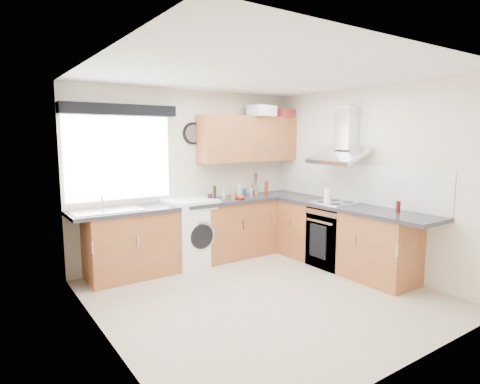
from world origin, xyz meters
TOP-DOWN VIEW (x-y plane):
  - ground_plane at (0.00, 0.00)m, footprint 3.60×3.60m
  - ceiling at (0.00, 0.00)m, footprint 3.60×3.60m
  - wall_back at (0.00, 1.80)m, footprint 3.60×0.02m
  - wall_front at (0.00, -1.80)m, footprint 3.60×0.02m
  - wall_left at (-1.80, 0.00)m, footprint 0.02×3.60m
  - wall_right at (1.80, 0.00)m, footprint 0.02×3.60m
  - window at (-1.05, 1.79)m, footprint 1.40×0.02m
  - window_blind at (-1.05, 1.70)m, footprint 1.50×0.18m
  - splashback at (1.79, 0.30)m, footprint 0.01×3.00m
  - base_cab_back at (-0.10, 1.51)m, footprint 3.00×0.58m
  - base_cab_corner at (1.50, 1.50)m, footprint 0.60×0.60m
  - base_cab_right at (1.51, 0.15)m, footprint 0.58×2.10m
  - worktop_back at (0.00, 1.50)m, footprint 3.60×0.62m
  - worktop_right at (1.50, 0.00)m, footprint 0.62×2.42m
  - sink at (-1.33, 1.50)m, footprint 0.84×0.46m
  - oven at (1.50, 0.30)m, footprint 0.56×0.58m
  - hob_plate at (1.50, 0.30)m, footprint 0.52×0.52m
  - extractor_hood at (1.60, 0.30)m, footprint 0.52×0.78m
  - upper_cabinets at (0.95, 1.62)m, footprint 1.70×0.35m
  - washing_machine at (-0.15, 1.52)m, footprint 0.70×0.68m
  - wall_clock at (0.05, 1.76)m, footprint 0.32×0.04m
  - casserole at (1.13, 1.52)m, footprint 0.44×0.35m
  - storage_box at (1.60, 1.52)m, footprint 0.32×0.29m
  - utensil_pot at (1.15, 1.70)m, footprint 0.11×0.11m
  - kitchen_roll at (1.35, 0.31)m, footprint 0.12×0.12m
  - tomato_cluster at (0.56, 1.30)m, footprint 0.17×0.17m
  - jar_0 at (0.47, 1.36)m, footprint 0.06×0.06m
  - jar_1 at (0.91, 1.48)m, footprint 0.06×0.06m
  - jar_2 at (0.68, 1.48)m, footprint 0.07×0.07m
  - jar_3 at (0.13, 1.45)m, footprint 0.07×0.07m
  - jar_4 at (0.17, 1.39)m, footprint 0.05×0.05m
  - jar_5 at (0.39, 1.46)m, footprint 0.05×0.05m
  - jar_6 at (0.85, 1.41)m, footprint 0.04×0.04m
  - jar_7 at (0.84, 1.59)m, footprint 0.08×0.08m
  - jar_8 at (1.14, 1.41)m, footprint 0.06×0.06m
  - bottle_0 at (1.59, -0.63)m, footprint 0.06×0.06m

SIDE VIEW (x-z plane):
  - ground_plane at x=0.00m, z-range 0.00..0.00m
  - oven at x=1.50m, z-range 0.00..0.85m
  - base_cab_back at x=-0.10m, z-range 0.00..0.86m
  - base_cab_corner at x=1.50m, z-range 0.00..0.86m
  - base_cab_right at x=1.51m, z-range 0.00..0.86m
  - washing_machine at x=-0.15m, z-range 0.00..0.95m
  - worktop_back at x=0.00m, z-range 0.86..0.91m
  - worktop_right at x=1.50m, z-range 0.86..0.91m
  - hob_plate at x=1.50m, z-range 0.91..0.92m
  - tomato_cluster at x=0.56m, z-range 0.91..0.97m
  - sink at x=-1.33m, z-range 0.90..1.00m
  - jar_3 at x=0.13m, z-range 0.91..1.01m
  - jar_1 at x=0.91m, z-range 0.91..1.01m
  - jar_7 at x=0.84m, z-range 0.91..1.02m
  - jar_0 at x=0.47m, z-range 0.91..1.04m
  - jar_6 at x=0.85m, z-range 0.91..1.05m
  - utensil_pot at x=1.15m, z-range 0.91..1.05m
  - bottle_0 at x=1.59m, z-range 0.91..1.05m
  - jar_5 at x=0.39m, z-range 0.91..1.09m
  - kitchen_roll at x=1.35m, z-range 0.91..1.12m
  - jar_4 at x=0.17m, z-range 0.91..1.13m
  - jar_2 at x=0.68m, z-range 0.91..1.14m
  - jar_8 at x=1.14m, z-range 0.91..1.14m
  - splashback at x=1.79m, z-range 0.91..1.45m
  - wall_back at x=0.00m, z-range 0.00..2.50m
  - wall_front at x=0.00m, z-range 0.00..2.50m
  - wall_left at x=-1.80m, z-range 0.00..2.50m
  - wall_right at x=1.80m, z-range 0.00..2.50m
  - window at x=-1.05m, z-range 1.00..2.10m
  - extractor_hood at x=1.60m, z-range 1.44..2.10m
  - upper_cabinets at x=0.95m, z-range 1.45..2.15m
  - wall_clock at x=0.05m, z-range 1.72..2.04m
  - window_blind at x=-1.05m, z-range 2.11..2.25m
  - storage_box at x=1.60m, z-range 2.15..2.27m
  - casserole at x=1.13m, z-range 2.15..2.32m
  - ceiling at x=0.00m, z-range 2.49..2.51m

